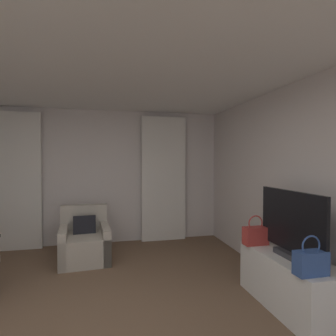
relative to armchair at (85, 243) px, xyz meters
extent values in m
cube|color=silver|center=(0.12, 0.94, 1.02)|extent=(5.12, 0.06, 2.60)
cube|color=silver|center=(2.65, -2.09, 1.02)|extent=(0.06, 6.12, 2.60)
cube|color=white|center=(0.12, -2.09, 2.35)|extent=(5.12, 6.12, 0.06)
cube|color=silver|center=(-1.25, 0.81, 0.97)|extent=(0.90, 0.06, 2.50)
cube|color=silver|center=(1.50, 0.81, 0.97)|extent=(0.90, 0.06, 2.50)
cube|color=#B2A899|center=(0.00, -0.04, -0.07)|extent=(0.83, 0.92, 0.42)
cube|color=#B2A899|center=(-0.02, 0.32, 0.36)|extent=(0.77, 0.20, 0.43)
cube|color=#B2A899|center=(0.32, -0.02, 0.00)|extent=(0.18, 0.88, 0.56)
cube|color=#B2A899|center=(-0.32, -0.06, 0.00)|extent=(0.18, 0.88, 0.56)
cube|color=black|center=(-0.01, 0.09, 0.24)|extent=(0.37, 0.23, 0.37)
cube|color=white|center=(2.29, -2.05, 0.01)|extent=(0.52, 1.27, 0.58)
cube|color=#333338|center=(2.29, -2.07, 0.33)|extent=(0.20, 0.36, 0.06)
cube|color=black|center=(2.29, -2.07, 0.69)|extent=(0.04, 1.04, 0.66)
cube|color=#B73833|center=(2.15, -1.59, 0.41)|extent=(0.30, 0.14, 0.22)
torus|color=#B73833|center=(2.15, -1.59, 0.57)|extent=(0.20, 0.02, 0.20)
cube|color=#335193|center=(2.15, -2.54, 0.41)|extent=(0.30, 0.14, 0.22)
torus|color=#335193|center=(2.15, -2.54, 0.57)|extent=(0.20, 0.02, 0.20)
camera|label=1|loc=(0.30, -4.71, 1.36)|focal=29.92mm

